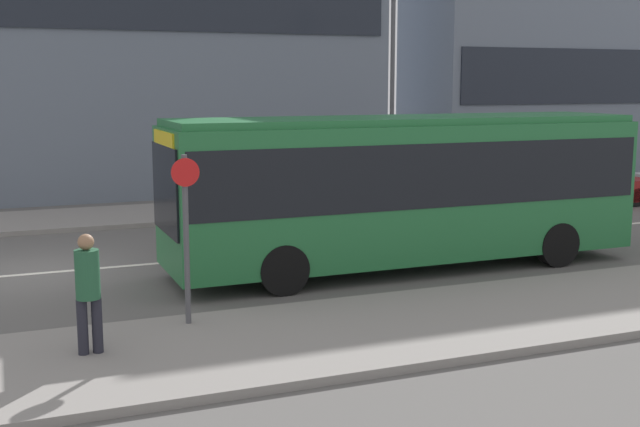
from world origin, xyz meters
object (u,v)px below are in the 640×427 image
at_px(pedestrian_near_stop, 88,286).
at_px(parked_car_0, 446,193).
at_px(city_bus, 405,182).
at_px(street_lamp, 392,73).
at_px(bus_stop_sign, 186,226).
at_px(parked_car_1, 584,185).

bearing_deg(pedestrian_near_stop, parked_car_0, 37.85).
bearing_deg(city_bus, street_lamp, 62.15).
distance_m(pedestrian_near_stop, bus_stop_sign, 1.92).
relative_size(parked_car_0, parked_car_1, 0.99).
relative_size(parked_car_0, pedestrian_near_stop, 2.45).
xyz_separation_m(city_bus, pedestrian_near_stop, (-6.84, -3.52, -0.74)).
bearing_deg(street_lamp, parked_car_1, -22.47).
bearing_deg(pedestrian_near_stop, street_lamp, 45.51).
bearing_deg(parked_car_0, pedestrian_near_stop, -140.33).
bearing_deg(pedestrian_near_stop, bus_stop_sign, 27.22).
bearing_deg(bus_stop_sign, city_bus, 26.66).
xyz_separation_m(parked_car_0, parked_car_1, (4.91, -0.34, 0.05)).
xyz_separation_m(pedestrian_near_stop, street_lamp, (10.61, 11.50, 3.09)).
bearing_deg(street_lamp, city_bus, -115.27).
distance_m(parked_car_0, street_lamp, 4.20).
height_order(parked_car_1, bus_stop_sign, bus_stop_sign).
height_order(parked_car_0, bus_stop_sign, bus_stop_sign).
relative_size(city_bus, parked_car_1, 2.38).
bearing_deg(parked_car_1, bus_stop_sign, -150.76).
relative_size(city_bus, street_lamp, 1.52).
height_order(parked_car_1, pedestrian_near_stop, pedestrian_near_stop).
height_order(city_bus, pedestrian_near_stop, city_bus).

